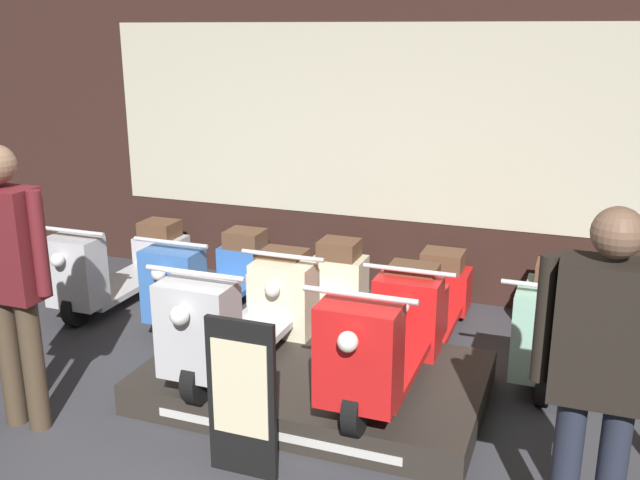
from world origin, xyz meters
TOP-DOWN VIEW (x-y plane):
  - ground_plane at (0.00, 0.00)m, footprint 30.00×30.00m
  - shop_wall_back at (0.00, 3.14)m, footprint 9.13×0.09m
  - display_platform at (0.27, 1.04)m, footprint 2.18×1.35m
  - scooter_display_left at (-0.22, 1.03)m, footprint 0.63×1.67m
  - scooter_display_right at (0.77, 1.03)m, footprint 0.63×1.67m
  - scooter_backrow_0 at (-1.97, 2.10)m, footprint 0.63×1.67m
  - scooter_backrow_1 at (-1.06, 2.10)m, footprint 0.63×1.67m
  - scooter_backrow_2 at (-0.14, 2.10)m, footprint 0.63×1.67m
  - scooter_backrow_3 at (0.78, 2.10)m, footprint 0.63×1.67m
  - scooter_backrow_4 at (1.69, 2.10)m, footprint 0.63×1.67m
  - person_left_browsing at (-1.26, 0.10)m, footprint 0.56×0.23m
  - person_right_browsing at (1.95, 0.10)m, footprint 0.58×0.24m
  - price_sign_board at (0.21, 0.11)m, footprint 0.39×0.04m

SIDE VIEW (x-z plane):
  - ground_plane at x=0.00m, z-range 0.00..0.00m
  - display_platform at x=0.27m, z-range 0.00..0.21m
  - scooter_backrow_0 at x=-1.97m, z-range -0.09..0.73m
  - scooter_backrow_1 at x=-1.06m, z-range -0.09..0.73m
  - scooter_backrow_2 at x=-0.14m, z-range -0.09..0.73m
  - scooter_backrow_3 at x=0.78m, z-range -0.09..0.73m
  - scooter_backrow_4 at x=1.69m, z-range -0.09..0.73m
  - price_sign_board at x=0.21m, z-range 0.01..0.91m
  - scooter_display_left at x=-0.22m, z-range 0.12..0.94m
  - scooter_display_right at x=0.77m, z-range 0.12..0.94m
  - person_right_browsing at x=1.95m, z-range 0.15..1.81m
  - person_left_browsing at x=-1.26m, z-range 0.15..1.89m
  - shop_wall_back at x=0.00m, z-range 0.00..3.20m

